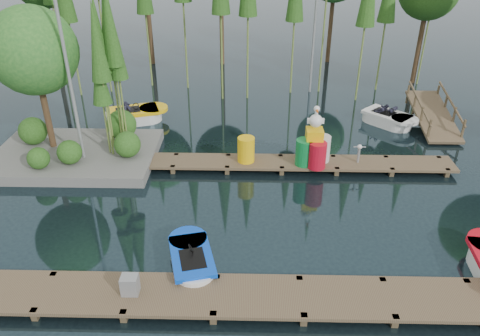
{
  "coord_description": "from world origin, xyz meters",
  "views": [
    {
      "loc": [
        0.83,
        -13.09,
        8.7
      ],
      "look_at": [
        0.5,
        0.5,
        1.1
      ],
      "focal_mm": 35.0,
      "sensor_mm": 36.0,
      "label": 1
    }
  ],
  "objects_px": {
    "boat_blue": "(192,261)",
    "utility_cabinet": "(130,285)",
    "island": "(57,79)",
    "drum_cluster": "(315,148)",
    "yellow_barrel": "(246,149)",
    "boat_yellow_far": "(134,115)"
  },
  "relations": [
    {
      "from": "boat_yellow_far",
      "to": "yellow_barrel",
      "type": "bearing_deg",
      "value": -38.05
    },
    {
      "from": "boat_yellow_far",
      "to": "utility_cabinet",
      "type": "xyz_separation_m",
      "value": [
        2.43,
        -11.27,
        0.25
      ]
    },
    {
      "from": "island",
      "to": "drum_cluster",
      "type": "bearing_deg",
      "value": -5.72
    },
    {
      "from": "boat_blue",
      "to": "yellow_barrel",
      "type": "height_order",
      "value": "yellow_barrel"
    },
    {
      "from": "yellow_barrel",
      "to": "drum_cluster",
      "type": "distance_m",
      "value": 2.54
    },
    {
      "from": "boat_blue",
      "to": "boat_yellow_far",
      "type": "relative_size",
      "value": 0.82
    },
    {
      "from": "utility_cabinet",
      "to": "drum_cluster",
      "type": "distance_m",
      "value": 8.66
    },
    {
      "from": "drum_cluster",
      "to": "utility_cabinet",
      "type": "bearing_deg",
      "value": -127.76
    },
    {
      "from": "boat_yellow_far",
      "to": "island",
      "type": "bearing_deg",
      "value": -115.7
    },
    {
      "from": "island",
      "to": "yellow_barrel",
      "type": "height_order",
      "value": "island"
    },
    {
      "from": "boat_blue",
      "to": "utility_cabinet",
      "type": "relative_size",
      "value": 5.08
    },
    {
      "from": "island",
      "to": "utility_cabinet",
      "type": "height_order",
      "value": "island"
    },
    {
      "from": "drum_cluster",
      "to": "boat_yellow_far",
      "type": "bearing_deg",
      "value": 150.17
    },
    {
      "from": "drum_cluster",
      "to": "island",
      "type": "bearing_deg",
      "value": 174.28
    },
    {
      "from": "island",
      "to": "yellow_barrel",
      "type": "relative_size",
      "value": 7.03
    },
    {
      "from": "boat_blue",
      "to": "yellow_barrel",
      "type": "xyz_separation_m",
      "value": [
        1.41,
        5.71,
        0.55
      ]
    },
    {
      "from": "yellow_barrel",
      "to": "drum_cluster",
      "type": "height_order",
      "value": "drum_cluster"
    },
    {
      "from": "boat_yellow_far",
      "to": "utility_cabinet",
      "type": "bearing_deg",
      "value": -76.53
    },
    {
      "from": "boat_yellow_far",
      "to": "yellow_barrel",
      "type": "height_order",
      "value": "boat_yellow_far"
    },
    {
      "from": "boat_blue",
      "to": "utility_cabinet",
      "type": "bearing_deg",
      "value": -151.06
    },
    {
      "from": "island",
      "to": "boat_yellow_far",
      "type": "xyz_separation_m",
      "value": [
        1.77,
        3.48,
        -2.88
      ]
    },
    {
      "from": "yellow_barrel",
      "to": "utility_cabinet",
      "type": "bearing_deg",
      "value": -111.62
    }
  ]
}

